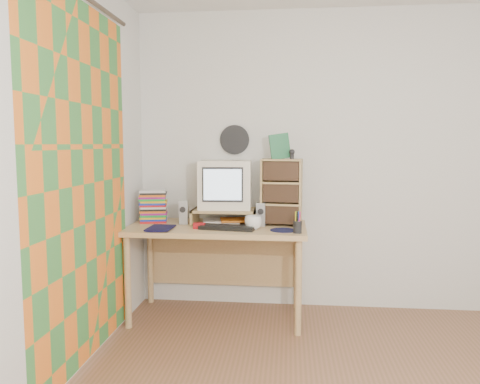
% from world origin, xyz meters
% --- Properties ---
extents(back_wall, '(3.50, 0.00, 3.50)m').
position_xyz_m(back_wall, '(0.00, 1.75, 1.25)').
color(back_wall, silver).
rests_on(back_wall, floor).
extents(left_wall, '(0.00, 3.50, 3.50)m').
position_xyz_m(left_wall, '(-1.75, 0.00, 1.25)').
color(left_wall, silver).
rests_on(left_wall, floor).
extents(curtain, '(0.00, 2.20, 2.20)m').
position_xyz_m(curtain, '(-1.71, 0.48, 1.15)').
color(curtain, orange).
rests_on(curtain, left_wall).
extents(wall_disc, '(0.25, 0.02, 0.25)m').
position_xyz_m(wall_disc, '(-0.93, 1.73, 1.43)').
color(wall_disc, black).
rests_on(wall_disc, back_wall).
extents(desk, '(1.40, 0.70, 0.75)m').
position_xyz_m(desk, '(-1.03, 1.44, 0.62)').
color(desk, tan).
rests_on(desk, floor).
extents(monitor_riser, '(0.52, 0.30, 0.12)m').
position_xyz_m(monitor_riser, '(-0.98, 1.48, 0.84)').
color(monitor_riser, tan).
rests_on(monitor_riser, desk).
extents(crt_monitor, '(0.44, 0.44, 0.39)m').
position_xyz_m(crt_monitor, '(-0.98, 1.53, 1.07)').
color(crt_monitor, silver).
rests_on(crt_monitor, monitor_riser).
extents(speaker_left, '(0.08, 0.08, 0.19)m').
position_xyz_m(speaker_left, '(-1.31, 1.43, 0.84)').
color(speaker_left, '#A0A1A4').
rests_on(speaker_left, desk).
extents(speaker_right, '(0.07, 0.07, 0.19)m').
position_xyz_m(speaker_right, '(-0.68, 1.40, 0.84)').
color(speaker_right, '#A0A1A4').
rests_on(speaker_right, desk).
extents(keyboard, '(0.44, 0.20, 0.03)m').
position_xyz_m(keyboard, '(-0.93, 1.23, 0.76)').
color(keyboard, black).
rests_on(keyboard, desk).
extents(dvd_stack, '(0.24, 0.19, 0.30)m').
position_xyz_m(dvd_stack, '(-1.58, 1.49, 0.90)').
color(dvd_stack, brown).
rests_on(dvd_stack, desk).
extents(cd_rack, '(0.33, 0.20, 0.53)m').
position_xyz_m(cd_rack, '(-0.52, 1.46, 1.01)').
color(cd_rack, tan).
rests_on(cd_rack, desk).
extents(mug, '(0.15, 0.15, 0.10)m').
position_xyz_m(mug, '(-0.73, 1.25, 0.80)').
color(mug, white).
rests_on(mug, desk).
extents(diary, '(0.22, 0.17, 0.04)m').
position_xyz_m(diary, '(-1.52, 1.17, 0.77)').
color(diary, black).
rests_on(diary, desk).
extents(mousepad, '(0.23, 0.23, 0.00)m').
position_xyz_m(mousepad, '(-0.50, 1.23, 0.75)').
color(mousepad, black).
rests_on(mousepad, desk).
extents(pen_cup, '(0.06, 0.06, 0.12)m').
position_xyz_m(pen_cup, '(-0.40, 1.13, 0.81)').
color(pen_cup, black).
rests_on(pen_cup, desk).
extents(papers, '(0.33, 0.27, 0.04)m').
position_xyz_m(papers, '(-0.97, 1.49, 0.77)').
color(papers, white).
rests_on(papers, desk).
extents(red_box, '(0.09, 0.05, 0.04)m').
position_xyz_m(red_box, '(-1.14, 1.24, 0.77)').
color(red_box, '#A81118').
rests_on(red_box, desk).
extents(game_box, '(0.16, 0.06, 0.20)m').
position_xyz_m(game_box, '(-0.54, 1.45, 1.38)').
color(game_box, '#1B5F37').
rests_on(game_box, cd_rack).
extents(webcam, '(0.05, 0.05, 0.08)m').
position_xyz_m(webcam, '(-0.45, 1.42, 1.32)').
color(webcam, black).
rests_on(webcam, cd_rack).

